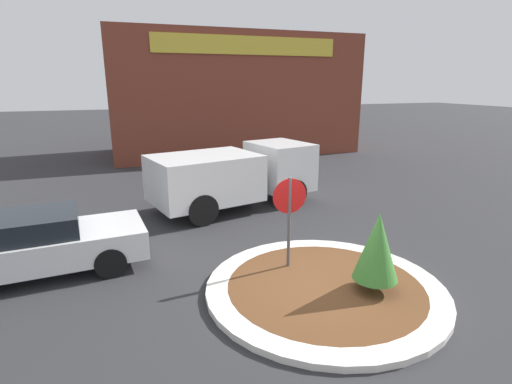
{
  "coord_description": "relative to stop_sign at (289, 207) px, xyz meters",
  "views": [
    {
      "loc": [
        -3.73,
        -6.26,
        4.02
      ],
      "look_at": [
        -0.19,
        3.49,
        1.17
      ],
      "focal_mm": 28.0,
      "sensor_mm": 36.0,
      "label": 1
    }
  ],
  "objects": [
    {
      "name": "island_shrub",
      "position": [
        1.13,
        -1.53,
        -0.44
      ],
      "size": [
        0.86,
        0.86,
        1.57
      ],
      "color": "brown",
      "rests_on": "traffic_island"
    },
    {
      "name": "parked_sedan_white",
      "position": [
        -5.11,
        1.74,
        -0.77
      ],
      "size": [
        4.46,
        2.1,
        1.36
      ],
      "rotation": [
        0.0,
        0.0,
        0.08
      ],
      "color": "silver",
      "rests_on": "ground_plane"
    },
    {
      "name": "traffic_island",
      "position": [
        0.33,
        -1.05,
        -1.41
      ],
      "size": [
        4.73,
        4.73,
        0.13
      ],
      "color": "silver",
      "rests_on": "ground_plane"
    },
    {
      "name": "ground_plane",
      "position": [
        0.33,
        -1.05,
        -1.47
      ],
      "size": [
        120.0,
        120.0,
        0.0
      ],
      "primitive_type": "plane",
      "color": "#2D2D30"
    },
    {
      "name": "storefront_building",
      "position": [
        3.48,
        15.8,
        1.84
      ],
      "size": [
        13.77,
        6.07,
        6.62
      ],
      "color": "brown",
      "rests_on": "ground_plane"
    },
    {
      "name": "stop_sign",
      "position": [
        0.0,
        0.0,
        0.0
      ],
      "size": [
        0.76,
        0.07,
        2.12
      ],
      "color": "#4C4C51",
      "rests_on": "ground_plane"
    },
    {
      "name": "utility_truck",
      "position": [
        0.25,
        4.87,
        -0.34
      ],
      "size": [
        5.71,
        3.32,
        2.01
      ],
      "rotation": [
        0.0,
        0.0,
        0.22
      ],
      "color": "silver",
      "rests_on": "ground_plane"
    }
  ]
}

